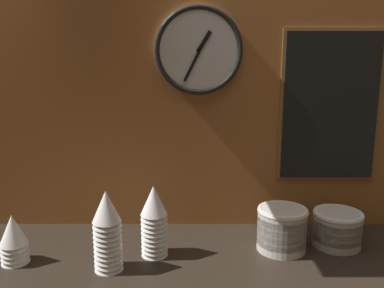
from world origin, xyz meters
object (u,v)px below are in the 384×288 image
bowl_stack_far_right (338,227)px  menu_board (331,107)px  cup_stack_center_left (108,231)px  bowl_stack_right (282,228)px  wall_clock (199,50)px  cup_stack_center (155,221)px  cup_stack_far_left (14,239)px

bowl_stack_far_right → menu_board: bearing=88.0°
cup_stack_center_left → menu_board: (0.78, 0.35, 0.34)m
bowl_stack_right → wall_clock: (-0.29, 0.20, 0.60)m
wall_clock → bowl_stack_far_right: bearing=-19.4°
wall_clock → menu_board: bearing=1.0°
cup_stack_center_left → wall_clock: bearing=49.9°
cup_stack_center → bowl_stack_far_right: bearing=6.4°
bowl_stack_far_right → menu_board: size_ratio=0.30×
bowl_stack_far_right → bowl_stack_right: 0.21m
bowl_stack_right → menu_board: menu_board is taller
cup_stack_center → cup_stack_far_left: bearing=-173.4°
cup_stack_far_left → bowl_stack_right: 0.89m
bowl_stack_right → cup_stack_far_left: bearing=-174.1°
bowl_stack_far_right → bowl_stack_right: size_ratio=1.00×
cup_stack_far_left → cup_stack_center_left: 0.32m
menu_board → cup_stack_center: bearing=-158.6°
cup_stack_center_left → menu_board: 0.92m
menu_board → wall_clock: bearing=-179.0°
cup_stack_far_left → menu_board: size_ratio=0.29×
bowl_stack_right → cup_stack_center: bearing=-174.7°
cup_stack_far_left → menu_board: bearing=15.5°
menu_board → bowl_stack_far_right: bearing=-92.0°
bowl_stack_far_right → wall_clock: size_ratio=0.53×
cup_stack_center_left → wall_clock: size_ratio=0.81×
cup_stack_center_left → bowl_stack_far_right: bearing=12.2°
cup_stack_far_left → bowl_stack_far_right: bearing=6.5°
cup_stack_center → cup_stack_center_left: size_ratio=0.94×
cup_stack_far_left → bowl_stack_right: cup_stack_far_left is taller
cup_stack_center → bowl_stack_far_right: cup_stack_center is taller
cup_stack_center_left → menu_board: bearing=24.0°
cup_stack_center_left → bowl_stack_far_right: (0.78, 0.17, -0.06)m
cup_stack_center → cup_stack_center_left: bearing=-144.8°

